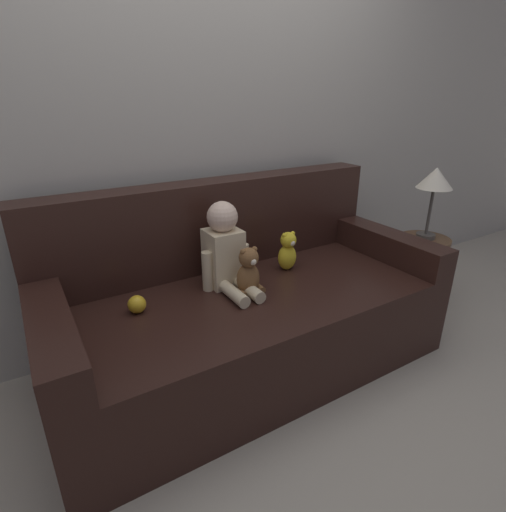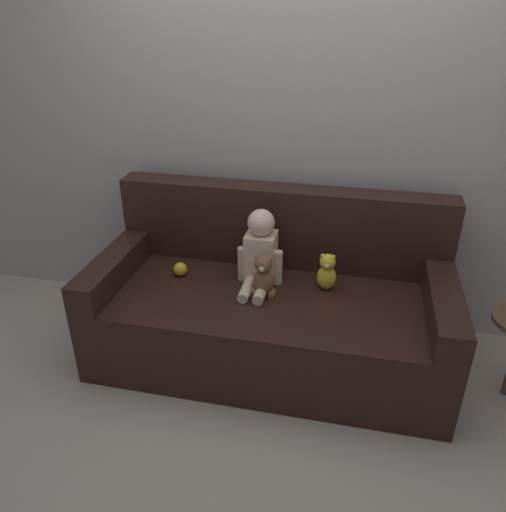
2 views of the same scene
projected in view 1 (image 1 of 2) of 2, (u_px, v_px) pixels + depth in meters
name	position (u px, v px, depth m)	size (l,w,h in m)	color
ground_plane	(251.00, 362.00, 2.21)	(12.00, 12.00, 0.00)	#B7AD99
wall_back	(198.00, 110.00, 2.15)	(8.00, 0.05, 2.60)	#ADA89E
couch	(245.00, 307.00, 2.14)	(2.01, 0.93, 0.95)	black
person_baby	(225.00, 252.00, 2.02)	(0.26, 0.37, 0.44)	beige
teddy_bear_brown	(248.00, 272.00, 1.95)	(0.14, 0.11, 0.25)	brown
plush_toy_side	(288.00, 251.00, 2.23)	(0.11, 0.10, 0.22)	yellow
toy_ball	(137.00, 304.00, 1.81)	(0.08, 0.08, 0.08)	gold
side_table	(431.00, 205.00, 2.55)	(0.33, 0.33, 0.96)	brown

